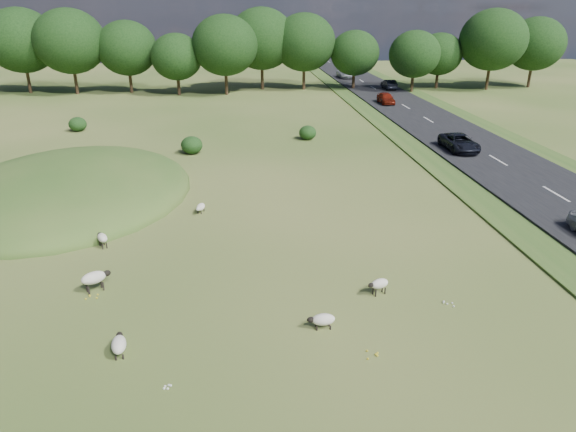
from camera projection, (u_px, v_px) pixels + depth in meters
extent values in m
plane|color=#30561A|center=(246.00, 156.00, 42.90)|extent=(160.00, 160.00, 0.00)
ellipsoid|color=#33561E|center=(70.00, 193.00, 34.46)|extent=(16.00, 20.00, 4.00)
cube|color=black|center=(435.00, 125.00, 53.83)|extent=(8.00, 150.00, 0.25)
cylinder|color=black|center=(28.00, 78.00, 73.84)|extent=(0.44, 0.44, 4.21)
ellipsoid|color=black|center=(21.00, 40.00, 71.90)|extent=(9.83, 9.83, 8.84)
cylinder|color=black|center=(75.00, 79.00, 72.81)|extent=(0.44, 0.44, 4.18)
ellipsoid|color=black|center=(70.00, 41.00, 70.88)|extent=(9.75, 9.75, 8.78)
cylinder|color=black|center=(131.00, 80.00, 74.23)|extent=(0.44, 0.44, 3.61)
ellipsoid|color=black|center=(127.00, 48.00, 72.56)|extent=(8.41, 8.41, 7.57)
cylinder|color=black|center=(179.00, 84.00, 72.37)|extent=(0.44, 0.44, 3.02)
ellipsoid|color=black|center=(176.00, 57.00, 70.98)|extent=(7.04, 7.04, 6.34)
cylinder|color=black|center=(226.00, 81.00, 72.38)|extent=(0.44, 0.44, 3.90)
ellipsoid|color=black|center=(225.00, 45.00, 70.59)|extent=(9.09, 9.09, 8.18)
cylinder|color=black|center=(262.00, 75.00, 77.33)|extent=(0.44, 0.44, 4.22)
ellipsoid|color=black|center=(262.00, 39.00, 75.38)|extent=(9.85, 9.85, 8.86)
cylinder|color=black|center=(304.00, 76.00, 77.04)|extent=(0.44, 0.44, 3.94)
ellipsoid|color=black|center=(304.00, 42.00, 75.23)|extent=(9.20, 9.20, 8.28)
cylinder|color=black|center=(354.00, 79.00, 77.00)|extent=(0.44, 0.44, 3.09)
ellipsoid|color=black|center=(355.00, 53.00, 75.57)|extent=(7.20, 7.20, 6.48)
cylinder|color=black|center=(412.00, 82.00, 74.42)|extent=(0.44, 0.44, 3.12)
ellipsoid|color=black|center=(415.00, 54.00, 72.98)|extent=(7.29, 7.29, 6.56)
cylinder|color=black|center=(437.00, 78.00, 78.40)|extent=(0.44, 0.44, 2.93)
ellipsoid|color=black|center=(439.00, 54.00, 77.05)|extent=(6.84, 6.84, 6.16)
cylinder|color=black|center=(488.00, 76.00, 76.66)|extent=(0.44, 0.44, 4.16)
ellipsoid|color=black|center=(493.00, 40.00, 74.74)|extent=(9.71, 9.71, 8.74)
cylinder|color=black|center=(530.00, 75.00, 79.21)|extent=(0.44, 0.44, 3.74)
ellipsoid|color=black|center=(535.00, 44.00, 77.49)|extent=(8.72, 8.72, 7.84)
ellipsoid|color=black|center=(192.00, 145.00, 43.38)|extent=(1.82, 1.82, 1.49)
ellipsoid|color=black|center=(308.00, 133.00, 48.06)|extent=(1.61, 1.61, 1.32)
ellipsoid|color=black|center=(78.00, 124.00, 51.30)|extent=(1.73, 1.73, 1.42)
ellipsoid|color=beige|center=(201.00, 207.00, 30.98)|extent=(0.66, 0.91, 0.42)
ellipsoid|color=silver|center=(198.00, 209.00, 30.56)|extent=(0.27, 0.31, 0.21)
cylinder|color=black|center=(201.00, 213.00, 30.85)|extent=(0.06, 0.06, 0.15)
cylinder|color=black|center=(198.00, 213.00, 30.89)|extent=(0.06, 0.06, 0.15)
cylinder|color=black|center=(204.00, 210.00, 31.28)|extent=(0.06, 0.06, 0.15)
cylinder|color=black|center=(201.00, 210.00, 31.32)|extent=(0.06, 0.06, 0.15)
ellipsoid|color=beige|center=(119.00, 345.00, 18.22)|extent=(0.66, 1.04, 0.50)
ellipsoid|color=black|center=(119.00, 335.00, 18.68)|extent=(0.28, 0.35, 0.25)
cylinder|color=black|center=(117.00, 348.00, 18.57)|extent=(0.07, 0.07, 0.18)
cylinder|color=black|center=(124.00, 347.00, 18.63)|extent=(0.07, 0.07, 0.18)
cylinder|color=black|center=(116.00, 358.00, 18.06)|extent=(0.07, 0.07, 0.18)
cylinder|color=black|center=(123.00, 357.00, 18.12)|extent=(0.07, 0.07, 0.18)
ellipsoid|color=beige|center=(94.00, 278.00, 22.24)|extent=(1.21, 1.04, 0.55)
ellipsoid|color=black|center=(107.00, 273.00, 22.55)|extent=(0.43, 0.40, 0.27)
cylinder|color=black|center=(101.00, 284.00, 22.69)|extent=(0.08, 0.08, 0.39)
cylinder|color=black|center=(103.00, 286.00, 22.49)|extent=(0.08, 0.08, 0.39)
cylinder|color=black|center=(87.00, 288.00, 22.35)|extent=(0.08, 0.08, 0.39)
cylinder|color=black|center=(89.00, 291.00, 22.15)|extent=(0.08, 0.08, 0.39)
ellipsoid|color=beige|center=(323.00, 319.00, 19.74)|extent=(0.92, 0.51, 0.46)
ellipsoid|color=black|center=(311.00, 320.00, 19.67)|extent=(0.30, 0.23, 0.23)
cylinder|color=black|center=(317.00, 329.00, 19.72)|extent=(0.07, 0.07, 0.17)
cylinder|color=black|center=(316.00, 325.00, 19.93)|extent=(0.07, 0.07, 0.17)
cylinder|color=black|center=(330.00, 328.00, 19.78)|extent=(0.07, 0.07, 0.17)
cylinder|color=black|center=(329.00, 324.00, 19.99)|extent=(0.07, 0.07, 0.17)
ellipsoid|color=beige|center=(380.00, 284.00, 22.07)|extent=(0.94, 0.71, 0.43)
ellipsoid|color=black|center=(371.00, 285.00, 21.87)|extent=(0.33, 0.29, 0.21)
cylinder|color=black|center=(376.00, 293.00, 22.02)|extent=(0.06, 0.06, 0.30)
cylinder|color=black|center=(373.00, 291.00, 22.19)|extent=(0.06, 0.06, 0.30)
cylinder|color=black|center=(385.00, 291.00, 22.22)|extent=(0.06, 0.06, 0.30)
cylinder|color=black|center=(382.00, 289.00, 22.39)|extent=(0.06, 0.06, 0.30)
ellipsoid|color=beige|center=(102.00, 238.00, 26.43)|extent=(0.80, 0.96, 0.43)
ellipsoid|color=black|center=(100.00, 234.00, 26.77)|extent=(0.31, 0.34, 0.22)
cylinder|color=black|center=(100.00, 243.00, 26.71)|extent=(0.06, 0.06, 0.31)
cylinder|color=black|center=(104.00, 242.00, 26.82)|extent=(0.06, 0.06, 0.31)
cylinder|color=black|center=(103.00, 247.00, 26.33)|extent=(0.06, 0.06, 0.31)
cylinder|color=black|center=(107.00, 246.00, 26.44)|extent=(0.06, 0.06, 0.31)
imported|color=#B0B2B9|center=(346.00, 73.00, 88.34)|extent=(2.44, 5.29, 1.47)
imported|color=navy|center=(348.00, 64.00, 103.58)|extent=(1.76, 4.33, 1.26)
imported|color=maroon|center=(386.00, 98.00, 64.71)|extent=(1.62, 4.03, 1.37)
imported|color=black|center=(389.00, 84.00, 76.16)|extent=(1.47, 4.22, 1.39)
imported|color=black|center=(459.00, 142.00, 43.52)|extent=(2.24, 4.85, 1.35)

